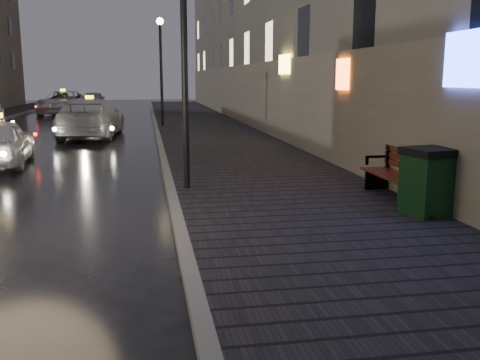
# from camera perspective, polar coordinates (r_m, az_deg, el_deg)

# --- Properties ---
(ground) EXTENTS (120.00, 120.00, 0.00)m
(ground) POSITION_cam_1_polar(r_m,az_deg,el_deg) (6.10, -19.18, -14.01)
(ground) COLOR black
(ground) RESTS_ON ground
(sidewalk) EXTENTS (4.60, 58.00, 0.15)m
(sidewalk) POSITION_cam_1_polar(r_m,az_deg,el_deg) (26.74, -3.76, 5.58)
(sidewalk) COLOR black
(sidewalk) RESTS_ON ground
(curb) EXTENTS (0.20, 58.00, 0.15)m
(curb) POSITION_cam_1_polar(r_m,az_deg,el_deg) (26.59, -8.93, 5.44)
(curb) COLOR slate
(curb) RESTS_ON ground
(building_near) EXTENTS (1.80, 50.00, 13.00)m
(building_near) POSITION_cam_1_polar(r_m,az_deg,el_deg) (31.33, 1.37, 18.14)
(building_near) COLOR #605B54
(building_near) RESTS_ON ground
(lamp_near) EXTENTS (0.36, 0.36, 5.28)m
(lamp_near) POSITION_cam_1_polar(r_m,az_deg,el_deg) (11.55, -6.01, 15.67)
(lamp_near) COLOR black
(lamp_near) RESTS_ON sidewalk
(lamp_far) EXTENTS (0.36, 0.36, 5.28)m
(lamp_far) POSITION_cam_1_polar(r_m,az_deg,el_deg) (27.50, -8.44, 12.75)
(lamp_far) COLOR black
(lamp_far) RESTS_ON sidewalk
(bench) EXTENTS (0.65, 1.88, 0.96)m
(bench) POSITION_cam_1_polar(r_m,az_deg,el_deg) (11.10, 16.44, 0.68)
(bench) COLOR black
(bench) RESTS_ON sidewalk
(trash_bin) EXTENTS (0.92, 0.92, 1.18)m
(trash_bin) POSITION_cam_1_polar(r_m,az_deg,el_deg) (9.81, 19.44, -0.11)
(trash_bin) COLOR black
(trash_bin) RESTS_ON sidewalk
(taxi_mid) EXTENTS (2.76, 5.82, 1.64)m
(taxi_mid) POSITION_cam_1_polar(r_m,az_deg,el_deg) (23.95, -15.66, 6.39)
(taxi_mid) COLOR silver
(taxi_mid) RESTS_ON ground
(taxi_far) EXTENTS (3.29, 6.12, 1.63)m
(taxi_far) POSITION_cam_1_polar(r_m,az_deg,el_deg) (39.73, -18.31, 7.84)
(taxi_far) COLOR #BAB9C0
(taxi_far) RESTS_ON ground
(car_far) EXTENTS (1.75, 4.32, 1.47)m
(car_far) POSITION_cam_1_polar(r_m,az_deg,el_deg) (45.55, -15.34, 8.20)
(car_far) COLOR #94949C
(car_far) RESTS_ON ground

